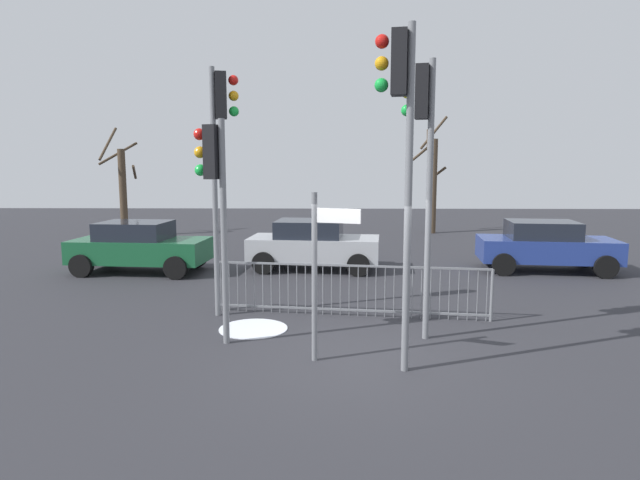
{
  "coord_description": "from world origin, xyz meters",
  "views": [
    {
      "loc": [
        -0.43,
        -8.4,
        3.1
      ],
      "look_at": [
        -0.63,
        2.95,
        1.52
      ],
      "focal_mm": 30.53,
      "sensor_mm": 36.0,
      "label": 1
    }
  ],
  "objects": [
    {
      "name": "pedestrian_guard_railing",
      "position": [
        -0.02,
        2.53,
        0.55
      ],
      "size": [
        5.68,
        0.81,
        1.07
      ],
      "rotation": [
        0.0,
        0.0,
        -0.13
      ],
      "color": "slate",
      "rests_on": "ground"
    },
    {
      "name": "traffic_light_mid_right",
      "position": [
        -2.38,
        0.79,
        2.82
      ],
      "size": [
        0.55,
        0.37,
        3.85
      ],
      "rotation": [
        0.0,
        0.0,
        1.28
      ],
      "color": "slate",
      "rests_on": "ground"
    },
    {
      "name": "car_silver_trailing",
      "position": [
        -0.92,
        7.5,
        0.77
      ],
      "size": [
        3.95,
        2.25,
        1.47
      ],
      "rotation": [
        0.0,
        0.0,
        -0.1
      ],
      "color": "#B2B5BA",
      "rests_on": "ground"
    },
    {
      "name": "car_green_far",
      "position": [
        -5.92,
        6.99,
        0.77
      ],
      "size": [
        3.93,
        2.2,
        1.47
      ],
      "rotation": [
        0.0,
        0.0,
        -0.08
      ],
      "color": "#195933",
      "rests_on": "ground"
    },
    {
      "name": "bare_tree_centre",
      "position": [
        -9.4,
        15.01,
        2.11
      ],
      "size": [
        1.85,
        1.7,
        4.7
      ],
      "color": "#473828",
      "rests_on": "ground"
    },
    {
      "name": "snow_patch_kerb",
      "position": [
        -1.88,
        1.57,
        0.01
      ],
      "size": [
        1.3,
        1.3,
        0.01
      ],
      "primitive_type": "cylinder",
      "color": "white",
      "rests_on": "ground"
    },
    {
      "name": "direction_sign_post",
      "position": [
        -0.6,
        -0.09,
        1.51
      ],
      "size": [
        0.75,
        0.32,
        2.68
      ],
      "rotation": [
        0.0,
        0.0,
        -0.36
      ],
      "color": "slate",
      "rests_on": "ground"
    },
    {
      "name": "car_blue_near",
      "position": [
        5.86,
        7.37,
        0.77
      ],
      "size": [
        3.97,
        2.3,
        1.47
      ],
      "rotation": [
        0.0,
        0.0,
        -0.12
      ],
      "color": "navy",
      "rests_on": "ground"
    },
    {
      "name": "traffic_light_rear_left",
      "position": [
        0.58,
        -0.45,
        3.7
      ],
      "size": [
        0.56,
        0.35,
        5.07
      ],
      "rotation": [
        0.0,
        0.0,
        1.39
      ],
      "color": "slate",
      "rests_on": "ground"
    },
    {
      "name": "traffic_light_foreground_right",
      "position": [
        -2.61,
        2.54,
        3.65
      ],
      "size": [
        0.56,
        0.36,
        4.99
      ],
      "rotation": [
        0.0,
        0.0,
        4.93
      ],
      "color": "slate",
      "rests_on": "ground"
    },
    {
      "name": "bare_tree_left",
      "position": [
        4.21,
        16.31,
        2.36
      ],
      "size": [
        1.71,
        1.33,
        5.27
      ],
      "color": "#473828",
      "rests_on": "ground"
    },
    {
      "name": "traffic_light_rear_right",
      "position": [
        1.16,
        1.1,
        3.56
      ],
      "size": [
        0.56,
        0.36,
        4.87
      ],
      "rotation": [
        0.0,
        0.0,
        1.35
      ],
      "color": "slate",
      "rests_on": "ground"
    },
    {
      "name": "ground_plane",
      "position": [
        0.0,
        0.0,
        0.0
      ],
      "size": [
        60.0,
        60.0,
        0.0
      ],
      "primitive_type": "plane",
      "color": "#2D2D33"
    }
  ]
}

